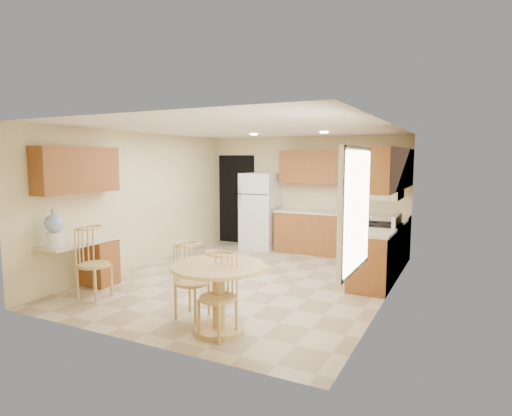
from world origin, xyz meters
The scene contains 30 objects.
floor centered at (0.00, 0.00, 0.00)m, with size 5.50×5.50×0.00m, color tan.
ceiling centered at (0.00, 0.00, 2.50)m, with size 4.50×5.50×0.02m, color white.
wall_back centered at (0.00, 2.75, 1.25)m, with size 4.50×0.02×2.50m, color beige.
wall_front centered at (0.00, -2.75, 1.25)m, with size 4.50×0.02×2.50m, color beige.
wall_left centered at (-2.25, 0.00, 1.25)m, with size 0.02×5.50×2.50m, color beige.
wall_right centered at (2.25, 0.00, 1.25)m, with size 0.02×5.50×2.50m, color beige.
doorway centered at (-1.75, 2.73, 1.05)m, with size 0.90×0.02×2.10m, color black.
base_cab_back centered at (0.88, 2.45, 0.43)m, with size 2.75×0.60×0.87m, color brown.
counter_back centered at (0.88, 2.45, 0.89)m, with size 2.75×0.63×0.04m, color beige.
base_cab_right_a centered at (1.95, 1.85, 0.43)m, with size 0.60×0.59×0.87m, color brown.
counter_right_a centered at (1.95, 1.85, 0.89)m, with size 0.63×0.59×0.04m, color beige.
base_cab_right_b centered at (1.95, 0.40, 0.43)m, with size 0.60×0.80×0.87m, color brown.
counter_right_b centered at (1.95, 0.40, 0.89)m, with size 0.63×0.80×0.04m, color beige.
upper_cab_back centered at (0.88, 2.58, 1.85)m, with size 2.75×0.33×0.70m, color brown.
upper_cab_right centered at (2.08, 1.21, 1.85)m, with size 0.33×2.42×0.70m, color brown.
upper_cab_left centered at (-2.08, -1.60, 1.85)m, with size 0.33×1.40×0.70m, color brown.
sink centered at (0.85, 2.45, 0.91)m, with size 0.78×0.44×0.01m, color silver.
range_hood centered at (2.00, 1.18, 1.42)m, with size 0.50×0.76×0.14m, color silver.
desk_pedestal centered at (-2.00, -1.32, 0.36)m, with size 0.48×0.42×0.72m, color brown.
desk_top centered at (-2.00, -1.70, 0.75)m, with size 0.50×1.20×0.04m, color beige.
window centered at (2.23, -1.85, 1.50)m, with size 0.06×1.12×1.30m.
can_light_a centered at (-0.50, 1.20, 2.48)m, with size 0.14×0.14×0.02m, color white.
can_light_b centered at (0.90, 1.20, 2.48)m, with size 0.14×0.14×0.02m, color white.
refrigerator centered at (-0.95, 2.40, 0.85)m, with size 0.75×0.73×1.70m.
stove centered at (1.92, 1.18, 0.47)m, with size 0.65×0.76×1.09m.
dining_table centered at (0.72, -2.09, 0.53)m, with size 1.09×1.09×0.81m.
chair_table_a centered at (0.17, -1.94, 0.58)m, with size 0.42×0.54×0.96m.
chair_table_b centered at (0.77, -2.29, 0.58)m, with size 0.42×0.43×0.95m.
chair_desk centered at (-1.55, -1.94, 0.63)m, with size 0.46×0.59×1.03m.
water_crock centered at (-2.00, -2.12, 1.02)m, with size 0.26×0.26×0.55m.
Camera 1 is at (3.27, -6.19, 2.02)m, focal length 30.00 mm.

